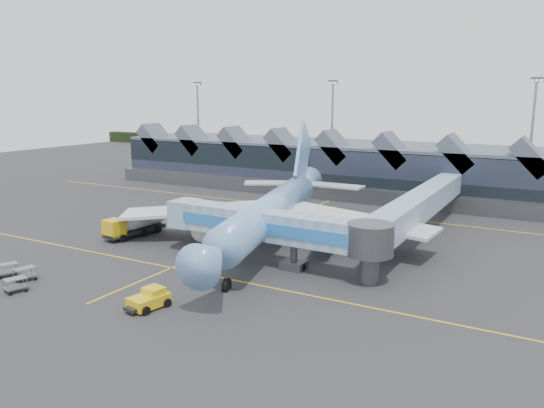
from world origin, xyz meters
The scene contains 10 objects.
ground centered at (0.00, 0.00, 0.00)m, with size 260.00×260.00×0.00m, color #2B2C2E.
taxi_stripes centered at (0.00, 10.00, 0.01)m, with size 120.00×60.00×0.01m.
tree_line_far centered at (0.00, 110.00, 2.00)m, with size 260.00×4.00×4.00m, color black.
terminal centered at (-5.07, 47.35, 4.88)m, with size 90.00×22.25×12.52m.
light_masts centered at (21.00, 62.80, 12.49)m, with size 132.40×42.56×22.45m.
main_airliner centered at (4.97, 6.35, 4.51)m, with size 40.35×47.24×15.35m.
jet_bridge centered at (10.86, -1.76, 4.41)m, with size 27.58×4.75×6.34m.
fuel_truck centered at (-13.17, 0.50, 1.82)m, with size 3.61×9.75×3.24m.
pushback_tug centered at (5.61, -17.74, 0.79)m, with size 3.07×4.26×1.76m.
baggage_carts centered at (-10.63, -19.49, 0.78)m, with size 6.86×4.80×1.39m.
Camera 1 is at (37.20, -51.42, 18.71)m, focal length 35.00 mm.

